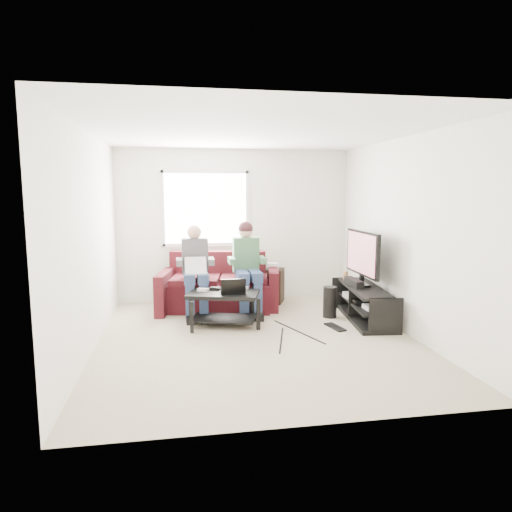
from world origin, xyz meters
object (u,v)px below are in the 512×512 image
object	(u,v)px
coffee_table	(223,301)
tv	(362,255)
tv_stand	(364,305)
subwoofer	(330,302)
sofa	(220,288)

from	to	relation	value
coffee_table	tv	size ratio (longest dim) A/B	0.99
tv_stand	subwoofer	bearing A→B (deg)	152.06
coffee_table	tv_stand	size ratio (longest dim) A/B	0.70
sofa	coffee_table	size ratio (longest dim) A/B	1.89
tv_stand	subwoofer	xyz separation A→B (m)	(-0.44, 0.23, 0.01)
sofa	tv_stand	bearing A→B (deg)	-27.64
coffee_table	subwoofer	world-z (taller)	coffee_table
coffee_table	subwoofer	xyz separation A→B (m)	(1.63, 0.18, -0.12)
coffee_table	tv_stand	bearing A→B (deg)	-1.57
sofa	subwoofer	xyz separation A→B (m)	(1.59, -0.83, -0.09)
sofa	subwoofer	size ratio (longest dim) A/B	4.41
tv_stand	sofa	bearing A→B (deg)	152.36
tv_stand	tv	world-z (taller)	tv
sofa	tv	bearing A→B (deg)	-25.40
tv_stand	coffee_table	bearing A→B (deg)	178.43
sofa	tv_stand	size ratio (longest dim) A/B	1.33
coffee_table	subwoofer	distance (m)	1.64
tv	subwoofer	xyz separation A→B (m)	(-0.44, 0.13, -0.73)
tv_stand	tv	size ratio (longest dim) A/B	1.41
sofa	tv	xyz separation A→B (m)	(2.02, -0.96, 0.63)
sofa	subwoofer	bearing A→B (deg)	-27.56
tv	subwoofer	distance (m)	0.86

